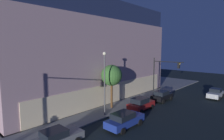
% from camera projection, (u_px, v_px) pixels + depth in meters
% --- Properties ---
extents(modern_building, '(30.23, 21.53, 15.68)m').
position_uv_depth(modern_building, '(72.00, 52.00, 33.90)').
color(modern_building, '#4C4C51').
rests_on(modern_building, ground).
extents(traffic_light_far_corner, '(0.48, 5.04, 6.66)m').
position_uv_depth(traffic_light_far_corner, '(162.00, 71.00, 30.05)').
color(traffic_light_far_corner, black).
rests_on(traffic_light_far_corner, sidewalk_corner).
extents(street_lamp_sidewalk, '(0.44, 0.44, 7.82)m').
position_uv_depth(street_lamp_sidewalk, '(105.00, 76.00, 21.94)').
color(street_lamp_sidewalk, '#565656').
rests_on(street_lamp_sidewalk, sidewalk_corner).
extents(sidewalk_tree, '(2.89, 2.89, 6.00)m').
position_uv_depth(sidewalk_tree, '(112.00, 75.00, 24.72)').
color(sidewalk_tree, brown).
rests_on(sidewalk_tree, sidewalk_corner).
extents(car_grey, '(4.35, 2.12, 1.55)m').
position_uv_depth(car_grey, '(57.00, 138.00, 15.34)').
color(car_grey, slate).
rests_on(car_grey, ground).
extents(car_blue, '(4.73, 2.08, 1.67)m').
position_uv_depth(car_blue, '(124.00, 120.00, 19.10)').
color(car_blue, navy).
rests_on(car_blue, ground).
extents(car_red, '(4.20, 2.09, 1.73)m').
position_uv_depth(car_red, '(141.00, 104.00, 24.55)').
color(car_red, maroon).
rests_on(car_red, ground).
extents(car_black, '(4.25, 2.08, 1.65)m').
position_uv_depth(car_black, '(162.00, 96.00, 28.84)').
color(car_black, black).
rests_on(car_black, ground).
extents(car_silver, '(4.05, 2.05, 1.66)m').
position_uv_depth(car_silver, '(215.00, 93.00, 30.26)').
color(car_silver, '#B7BABF').
rests_on(car_silver, ground).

